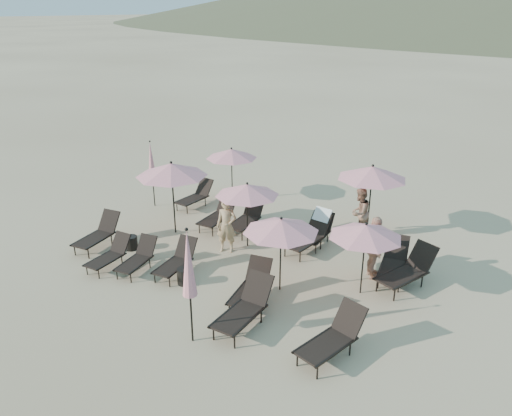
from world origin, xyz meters
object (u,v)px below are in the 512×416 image
Objects in this scene: lounger_2 at (138,257)px; lounger_6 at (196,195)px; lounger_0 at (98,233)px; beachgoer_c at (374,248)px; lounger_4 at (251,286)px; lounger_9 at (311,232)px; lounger_1 at (110,254)px; umbrella_open_2 at (281,226)px; umbrella_closed_1 at (151,161)px; umbrella_open_0 at (171,170)px; side_table_0 at (131,243)px; lounger_11 at (408,270)px; beachgoer_a at (227,226)px; lounger_5 at (333,337)px; lounger_12 at (245,307)px; umbrella_open_5 at (366,231)px; umbrella_closed_0 at (188,264)px; lounger_3 at (177,260)px; umbrella_open_1 at (247,190)px; umbrella_open_3 at (232,154)px; lounger_7 at (219,214)px; lounger_13 at (394,262)px; umbrella_open_4 at (372,173)px; beachgoer_b at (360,213)px; lounger_8 at (247,218)px.

lounger_2 is 0.96× the size of lounger_6.
beachgoer_c is at bearing 11.31° from lounger_0.
lounger_9 reaches higher than lounger_4.
lounger_4 reaches higher than lounger_1.
umbrella_closed_1 reaches higher than umbrella_open_2.
umbrella_open_0 is 2.63m from side_table_0.
lounger_1 is 0.84× the size of beachgoer_c.
lounger_0 is 1.02× the size of lounger_4.
umbrella_open_2 reaches higher than lounger_6.
beachgoer_a is at bearing -149.58° from lounger_11.
lounger_1 is 0.84× the size of lounger_5.
lounger_12 reaches higher than lounger_5.
umbrella_closed_0 is at bearing -116.29° from umbrella_open_5.
beachgoer_a is at bearing 72.15° from lounger_3.
umbrella_open_1 is at bearing 67.67° from lounger_3.
umbrella_open_3 is at bearing 126.32° from lounger_12.
lounger_3 is 0.93× the size of lounger_7.
umbrella_open_0 is (-2.07, 1.90, 1.79)m from lounger_3.
umbrella_open_3 is (-7.47, 1.85, 1.40)m from lounger_13.
lounger_4 is 0.84× the size of umbrella_open_3.
lounger_1 is 5.01m from umbrella_closed_1.
lounger_6 is 8.63m from lounger_11.
lounger_7 is at bearing -25.92° from lounger_6.
lounger_5 is 0.86× the size of umbrella_open_2.
umbrella_open_2 reaches higher than lounger_1.
beachgoer_c reaches higher than lounger_7.
side_table_0 is at bearing 74.18° from beachgoer_c.
lounger_1 is at bearing -157.00° from umbrella_open_2.
lounger_12 is at bearing -89.77° from umbrella_open_4.
umbrella_closed_0 is 1.55× the size of beachgoer_c.
beachgoer_b is 2.70m from beachgoer_c.
umbrella_open_0 is 6.01m from umbrella_closed_0.
umbrella_closed_1 is (-7.04, 2.97, 1.32)m from lounger_4.
beachgoer_b is at bearing 20.71° from lounger_8.
beachgoer_a is at bearing -14.15° from umbrella_closed_1.
umbrella_open_3 is 0.83× the size of umbrella_closed_1.
lounger_8 is at bearing 117.27° from umbrella_closed_0.
beachgoer_b is (-2.38, 5.86, 0.36)m from lounger_5.
umbrella_open_2 is (3.11, -2.46, 1.42)m from lounger_8.
umbrella_open_2 is at bearing 14.51° from lounger_1.
umbrella_open_4 reaches higher than lounger_0.
umbrella_open_2 is at bearing 84.49° from umbrella_closed_0.
lounger_0 is 1.02× the size of lounger_7.
beachgoer_a is 4.40m from beachgoer_b.
lounger_11 is at bearing -46.00° from umbrella_open_4.
beachgoer_c is at bearing -8.24° from lounger_6.
umbrella_open_0 is 2.64m from beachgoer_a.
lounger_6 is at bearing -169.19° from lounger_11.
beachgoer_c is (6.29, 4.11, 0.52)m from lounger_1.
umbrella_open_4 is at bearing 24.09° from lounger_8.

